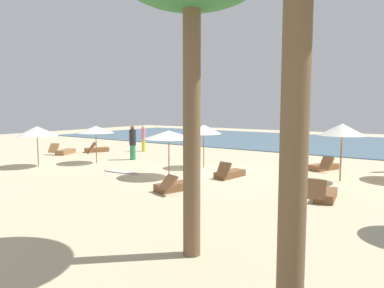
{
  "coord_description": "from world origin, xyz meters",
  "views": [
    {
      "loc": [
        9.02,
        -13.61,
        3.05
      ],
      "look_at": [
        -1.66,
        1.66,
        1.1
      ],
      "focal_mm": 34.35,
      "sensor_mm": 36.0,
      "label": 1
    }
  ],
  "objects_px": {
    "lounger_2": "(229,174)",
    "lounger_3": "(324,167)",
    "umbrella_4": "(204,129)",
    "person_3": "(133,143)",
    "lounger_1": "(64,151)",
    "surfboard": "(121,172)",
    "umbrella_5": "(37,131)",
    "lounger_0": "(325,195)",
    "umbrella_6": "(342,130)",
    "lounger_5": "(96,149)",
    "person_1": "(143,138)",
    "umbrella_1": "(169,135)",
    "lounger_4": "(175,186)",
    "umbrella_0": "(96,129)"
  },
  "relations": [
    {
      "from": "umbrella_0",
      "to": "umbrella_4",
      "type": "height_order",
      "value": "umbrella_4"
    },
    {
      "from": "umbrella_1",
      "to": "lounger_0",
      "type": "height_order",
      "value": "umbrella_1"
    },
    {
      "from": "umbrella_5",
      "to": "lounger_0",
      "type": "distance_m",
      "value": 13.8
    },
    {
      "from": "lounger_2",
      "to": "person_3",
      "type": "bearing_deg",
      "value": 168.38
    },
    {
      "from": "umbrella_0",
      "to": "lounger_5",
      "type": "relative_size",
      "value": 1.13
    },
    {
      "from": "umbrella_5",
      "to": "lounger_2",
      "type": "distance_m",
      "value": 9.87
    },
    {
      "from": "umbrella_0",
      "to": "person_3",
      "type": "distance_m",
      "value": 2.3
    },
    {
      "from": "umbrella_5",
      "to": "person_3",
      "type": "xyz_separation_m",
      "value": [
        2.21,
        4.47,
        -0.82
      ]
    },
    {
      "from": "person_1",
      "to": "umbrella_6",
      "type": "bearing_deg",
      "value": -11.47
    },
    {
      "from": "lounger_1",
      "to": "surfboard",
      "type": "relative_size",
      "value": 0.86
    },
    {
      "from": "umbrella_5",
      "to": "person_3",
      "type": "relative_size",
      "value": 1.06
    },
    {
      "from": "lounger_2",
      "to": "lounger_3",
      "type": "relative_size",
      "value": 0.97
    },
    {
      "from": "lounger_0",
      "to": "lounger_4",
      "type": "relative_size",
      "value": 0.95
    },
    {
      "from": "umbrella_5",
      "to": "lounger_2",
      "type": "xyz_separation_m",
      "value": [
        9.25,
        3.02,
        -1.62
      ]
    },
    {
      "from": "lounger_3",
      "to": "person_3",
      "type": "bearing_deg",
      "value": -164.58
    },
    {
      "from": "umbrella_6",
      "to": "lounger_1",
      "type": "xyz_separation_m",
      "value": [
        -16.32,
        -1.24,
        -1.93
      ]
    },
    {
      "from": "lounger_2",
      "to": "lounger_4",
      "type": "height_order",
      "value": "lounger_2"
    },
    {
      "from": "person_1",
      "to": "lounger_1",
      "type": "bearing_deg",
      "value": -128.95
    },
    {
      "from": "umbrella_4",
      "to": "lounger_2",
      "type": "distance_m",
      "value": 3.21
    },
    {
      "from": "lounger_4",
      "to": "surfboard",
      "type": "relative_size",
      "value": 0.87
    },
    {
      "from": "lounger_4",
      "to": "surfboard",
      "type": "height_order",
      "value": "lounger_4"
    },
    {
      "from": "umbrella_5",
      "to": "lounger_0",
      "type": "xyz_separation_m",
      "value": [
        13.62,
        1.55,
        -1.62
      ]
    },
    {
      "from": "lounger_1",
      "to": "lounger_2",
      "type": "height_order",
      "value": "lounger_2"
    },
    {
      "from": "lounger_1",
      "to": "surfboard",
      "type": "distance_m",
      "value": 7.97
    },
    {
      "from": "umbrella_6",
      "to": "lounger_3",
      "type": "bearing_deg",
      "value": 118.96
    },
    {
      "from": "umbrella_1",
      "to": "lounger_2",
      "type": "xyz_separation_m",
      "value": [
        2.21,
        1.33,
        -1.65
      ]
    },
    {
      "from": "umbrella_6",
      "to": "person_1",
      "type": "xyz_separation_m",
      "value": [
        -13.16,
        2.67,
        -1.19
      ]
    },
    {
      "from": "umbrella_0",
      "to": "umbrella_5",
      "type": "height_order",
      "value": "umbrella_5"
    },
    {
      "from": "umbrella_1",
      "to": "person_1",
      "type": "relative_size",
      "value": 1.23
    },
    {
      "from": "umbrella_6",
      "to": "lounger_3",
      "type": "xyz_separation_m",
      "value": [
        -1.24,
        2.24,
        -1.93
      ]
    },
    {
      "from": "umbrella_1",
      "to": "umbrella_4",
      "type": "xyz_separation_m",
      "value": [
        -0.05,
        2.81,
        0.08
      ]
    },
    {
      "from": "umbrella_4",
      "to": "lounger_5",
      "type": "relative_size",
      "value": 1.21
    },
    {
      "from": "lounger_1",
      "to": "surfboard",
      "type": "bearing_deg",
      "value": -17.95
    },
    {
      "from": "lounger_1",
      "to": "surfboard",
      "type": "xyz_separation_m",
      "value": [
        7.58,
        -2.46,
        -0.13
      ]
    },
    {
      "from": "umbrella_4",
      "to": "lounger_3",
      "type": "bearing_deg",
      "value": 27.9
    },
    {
      "from": "person_1",
      "to": "person_3",
      "type": "relative_size",
      "value": 0.91
    },
    {
      "from": "person_3",
      "to": "person_1",
      "type": "bearing_deg",
      "value": 123.24
    },
    {
      "from": "lounger_4",
      "to": "person_1",
      "type": "xyz_separation_m",
      "value": [
        -8.69,
        7.86,
        0.74
      ]
    },
    {
      "from": "lounger_0",
      "to": "lounger_3",
      "type": "distance_m",
      "value": 5.85
    },
    {
      "from": "lounger_5",
      "to": "lounger_3",
      "type": "bearing_deg",
      "value": 6.46
    },
    {
      "from": "umbrella_1",
      "to": "umbrella_6",
      "type": "xyz_separation_m",
      "value": [
        6.26,
        3.26,
        0.28
      ]
    },
    {
      "from": "umbrella_0",
      "to": "lounger_3",
      "type": "relative_size",
      "value": 1.13
    },
    {
      "from": "lounger_5",
      "to": "surfboard",
      "type": "xyz_separation_m",
      "value": [
        6.75,
        -4.32,
        -0.13
      ]
    },
    {
      "from": "lounger_0",
      "to": "lounger_4",
      "type": "height_order",
      "value": "lounger_0"
    },
    {
      "from": "lounger_0",
      "to": "lounger_1",
      "type": "xyz_separation_m",
      "value": [
        -16.63,
        2.15,
        -0.0
      ]
    },
    {
      "from": "umbrella_5",
      "to": "lounger_5",
      "type": "xyz_separation_m",
      "value": [
        -2.18,
        5.57,
        -1.62
      ]
    },
    {
      "from": "lounger_4",
      "to": "person_3",
      "type": "xyz_separation_m",
      "value": [
        -6.63,
        4.72,
        0.8
      ]
    },
    {
      "from": "lounger_5",
      "to": "person_1",
      "type": "height_order",
      "value": "person_1"
    },
    {
      "from": "lounger_1",
      "to": "lounger_0",
      "type": "bearing_deg",
      "value": -7.37
    },
    {
      "from": "umbrella_0",
      "to": "lounger_4",
      "type": "bearing_deg",
      "value": -20.18
    }
  ]
}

